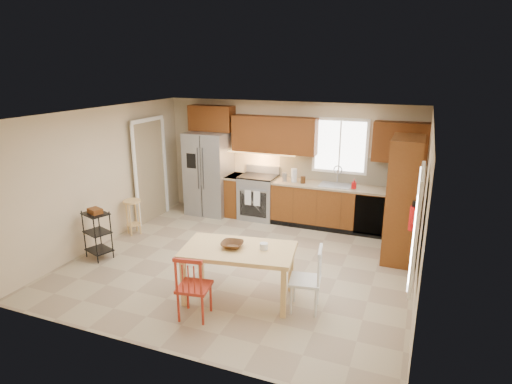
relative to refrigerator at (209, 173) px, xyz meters
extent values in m
plane|color=tan|center=(1.70, -2.12, -0.91)|extent=(5.50, 5.50, 0.00)
cube|color=silver|center=(1.70, -2.12, 1.59)|extent=(5.50, 5.00, 0.02)
cube|color=#CCB793|center=(1.70, 0.38, 0.34)|extent=(5.50, 0.02, 2.50)
cube|color=#CCB793|center=(1.70, -4.62, 0.34)|extent=(5.50, 0.02, 2.50)
cube|color=#CCB793|center=(-1.05, -2.12, 0.34)|extent=(0.02, 5.00, 2.50)
cube|color=#CCB793|center=(4.45, -2.12, 0.34)|extent=(0.02, 5.00, 2.50)
cube|color=gray|center=(0.00, 0.00, 0.00)|extent=(0.92, 0.75, 1.82)
cube|color=gray|center=(1.15, 0.06, -0.45)|extent=(0.76, 0.63, 0.92)
cube|color=brown|center=(0.60, 0.08, -0.46)|extent=(0.30, 0.60, 0.90)
cube|color=brown|center=(2.99, 0.08, -0.46)|extent=(2.92, 0.60, 0.90)
cube|color=black|center=(3.55, -0.22, -0.46)|extent=(0.60, 0.02, 0.78)
cube|color=beige|center=(2.99, 0.36, 0.27)|extent=(2.92, 0.03, 0.55)
cube|color=#603010|center=(0.00, 0.20, 1.19)|extent=(1.00, 0.35, 0.55)
cube|color=#603010|center=(1.45, 0.20, 0.92)|extent=(1.80, 0.35, 0.75)
cube|color=#603010|center=(3.95, 0.20, 0.92)|extent=(1.00, 0.35, 0.75)
cube|color=white|center=(2.80, 0.35, 0.74)|extent=(1.12, 0.04, 1.12)
cube|color=gray|center=(2.80, 0.08, -0.05)|extent=(0.62, 0.46, 0.16)
cube|color=#FFBF66|center=(1.15, 0.17, 0.52)|extent=(1.60, 0.30, 0.01)
imported|color=#BB0C0D|center=(3.18, -0.02, 0.09)|extent=(0.09, 0.09, 0.19)
cylinder|color=silver|center=(1.95, 0.03, 0.13)|extent=(0.12, 0.12, 0.28)
cylinder|color=gray|center=(1.75, 0.03, 0.08)|extent=(0.11, 0.11, 0.18)
cylinder|color=#452712|center=(2.15, 0.00, 0.06)|extent=(0.10, 0.10, 0.14)
cube|color=brown|center=(4.13, -0.93, 0.14)|extent=(0.50, 0.95, 2.10)
cylinder|color=#BB0C0D|center=(4.33, -1.98, 0.19)|extent=(0.12, 0.12, 0.36)
cube|color=white|center=(4.38, -3.27, 0.54)|extent=(0.04, 1.02, 1.32)
cube|color=#8C7A59|center=(-0.97, -0.82, 0.14)|extent=(0.04, 0.95, 2.10)
imported|color=#452712|center=(2.02, -3.18, -0.15)|extent=(0.36, 0.36, 0.08)
cylinder|color=silver|center=(2.45, -3.08, -0.12)|extent=(0.13, 0.13, 0.13)
camera|label=1|loc=(4.35, -8.17, 2.30)|focal=30.00mm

